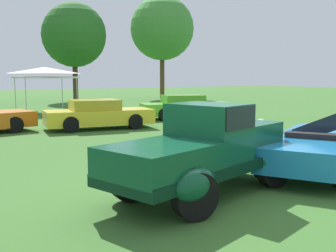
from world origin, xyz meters
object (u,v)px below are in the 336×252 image
Objects in this scene: feature_pickup_truck at (206,149)px; show_car_yellow at (98,115)px; show_car_lime at (186,107)px; canopy_tent_left_field at (45,72)px; neighbor_convertible at (317,146)px.

feature_pickup_truck is 10.16m from show_car_yellow.
show_car_lime is (5.37, 1.52, 0.00)m from show_car_yellow.
feature_pickup_truck reaches higher than show_car_lime.
show_car_yellow is 1.42× the size of canopy_tent_left_field.
show_car_lime is at bearing 58.01° from feature_pickup_truck.
neighbor_convertible is (3.39, 0.23, -0.29)m from feature_pickup_truck.
canopy_tent_left_field is (-1.44, 18.51, 1.84)m from neighbor_convertible.
feature_pickup_truck is 0.99× the size of show_car_yellow.
show_car_yellow is (-1.56, 9.77, 0.02)m from neighbor_convertible.
canopy_tent_left_field is at bearing 126.03° from show_car_lime.
show_car_lime is at bearing -53.97° from canopy_tent_left_field.
feature_pickup_truck is 0.93× the size of show_car_lime.
neighbor_convertible is 1.48× the size of canopy_tent_left_field.
canopy_tent_left_field reaches higher than feature_pickup_truck.
show_car_yellow is 5.58m from show_car_lime.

